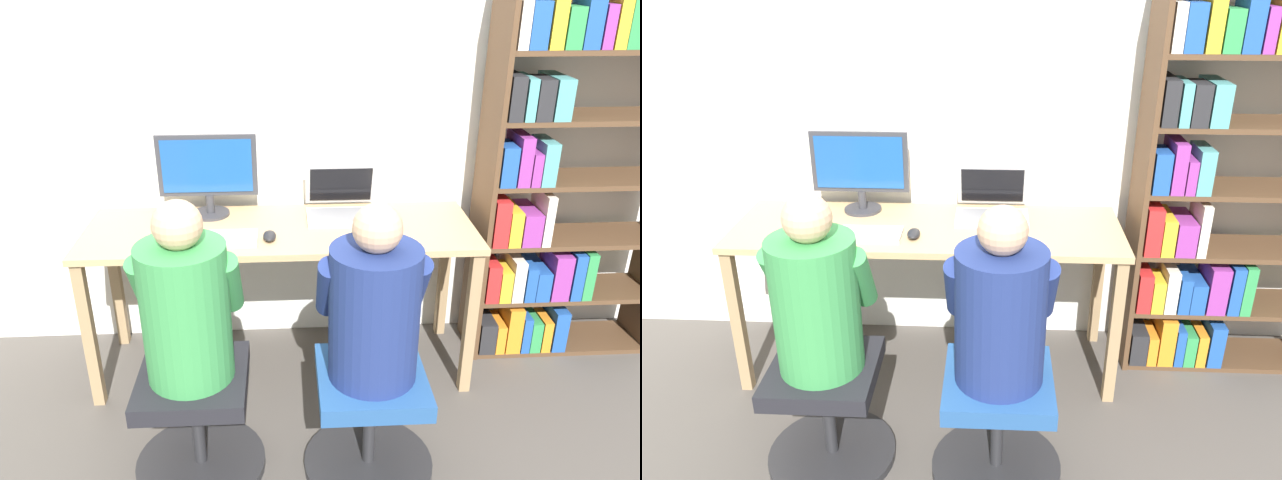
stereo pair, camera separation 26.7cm
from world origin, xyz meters
TOP-DOWN VIEW (x-y plane):
  - ground_plane at (0.00, 0.00)m, footprint 14.00×14.00m
  - wall_back at (0.00, 0.65)m, footprint 10.00×0.05m
  - desk at (0.00, 0.29)m, footprint 1.78×0.58m
  - desktop_monitor at (-0.33, 0.47)m, footprint 0.46×0.18m
  - laptop at (0.30, 0.43)m, footprint 0.34×0.29m
  - keyboard at (-0.30, 0.16)m, footprint 0.40×0.16m
  - computer_mouse_by_keyboard at (-0.05, 0.16)m, footprint 0.06×0.10m
  - office_chair_left at (-0.34, -0.39)m, footprint 0.52×0.52m
  - office_chair_right at (0.33, -0.43)m, footprint 0.52×0.52m
  - person_at_monitor at (-0.34, -0.39)m, footprint 0.39×0.35m
  - person_at_laptop at (0.33, -0.42)m, footprint 0.41×0.35m
  - bookshelf at (1.31, 0.39)m, footprint 0.93×0.30m

SIDE VIEW (x-z plane):
  - ground_plane at x=0.00m, z-range 0.00..0.00m
  - office_chair_left at x=-0.34m, z-range 0.01..0.47m
  - office_chair_right at x=0.33m, z-range 0.01..0.47m
  - desk at x=0.00m, z-range 0.29..1.04m
  - person_at_laptop at x=0.33m, z-range 0.41..1.09m
  - person_at_monitor at x=-0.34m, z-range 0.41..1.10m
  - keyboard at x=-0.30m, z-range 0.75..0.78m
  - computer_mouse_by_keyboard at x=-0.05m, z-range 0.75..0.79m
  - laptop at x=0.30m, z-range 0.69..0.92m
  - bookshelf at x=1.31m, z-range -0.04..1.79m
  - desktop_monitor at x=-0.33m, z-range 0.77..1.16m
  - wall_back at x=0.00m, z-range 0.00..2.60m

